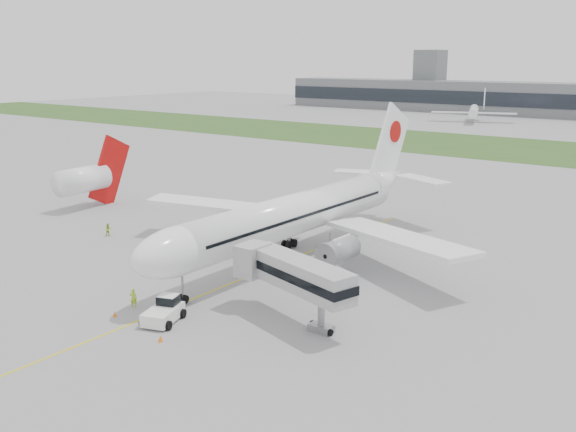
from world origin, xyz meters
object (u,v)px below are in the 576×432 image
Objects in this scene: ground_crew_near at (133,298)px; neighbor_aircraft at (86,179)px; airliner at (300,212)px; pushback_tug at (164,310)px; jet_bridge at (291,273)px.

neighbor_aircraft is at bearing -65.57° from ground_crew_near.
airliner is at bearing -6.84° from neighbor_aircraft.
pushback_tug is (1.97, -24.10, -4.62)m from airliner.
airliner is 3.56× the size of neighbor_aircraft.
ground_crew_near is 47.42m from neighbor_aircraft.
airliner is 28.03× the size of ground_crew_near.
pushback_tug is at bearing -85.32° from airliner.
airliner reaches higher than jet_bridge.
pushback_tug is 0.33× the size of neighbor_aircraft.
neighbor_aircraft is at bearing 178.07° from jet_bridge.
neighbor_aircraft is (-45.74, 24.52, 3.83)m from pushback_tug.
airliner is 24.29m from ground_crew_near.
airliner is 10.80× the size of pushback_tug.
ground_crew_near is (-5.05, 0.47, -0.08)m from pushback_tug.
pushback_tug is at bearing 139.68° from ground_crew_near.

